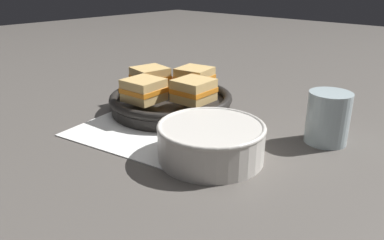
{
  "coord_description": "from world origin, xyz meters",
  "views": [
    {
      "loc": [
        0.43,
        -0.46,
        0.29
      ],
      "look_at": [
        -0.01,
        0.02,
        0.03
      ],
      "focal_mm": 35.0,
      "sensor_mm": 36.0,
      "label": 1
    }
  ],
  "objects_px": {
    "sandwich_near_right": "(150,77)",
    "sandwich_far_right": "(194,90)",
    "skillet": "(171,102)",
    "sandwich_near_left": "(195,77)",
    "drinking_glass": "(328,118)",
    "spoon": "(175,128)",
    "sandwich_far_left": "(144,90)",
    "soup_bowl": "(211,139)"
  },
  "relations": [
    {
      "from": "spoon",
      "to": "sandwich_far_right",
      "type": "relative_size",
      "value": 1.92
    },
    {
      "from": "sandwich_near_left",
      "to": "drinking_glass",
      "type": "xyz_separation_m",
      "value": [
        0.32,
        0.0,
        -0.02
      ]
    },
    {
      "from": "sandwich_near_left",
      "to": "sandwich_far_right",
      "type": "distance_m",
      "value": 0.1
    },
    {
      "from": "soup_bowl",
      "to": "sandwich_far_left",
      "type": "bearing_deg",
      "value": 168.24
    },
    {
      "from": "sandwich_far_left",
      "to": "sandwich_far_right",
      "type": "height_order",
      "value": "same"
    },
    {
      "from": "sandwich_near_left",
      "to": "sandwich_near_right",
      "type": "distance_m",
      "value": 0.1
    },
    {
      "from": "sandwich_near_left",
      "to": "drinking_glass",
      "type": "distance_m",
      "value": 0.32
    },
    {
      "from": "sandwich_near_left",
      "to": "sandwich_far_left",
      "type": "bearing_deg",
      "value": -93.77
    },
    {
      "from": "spoon",
      "to": "sandwich_near_left",
      "type": "bearing_deg",
      "value": 106.85
    },
    {
      "from": "soup_bowl",
      "to": "skillet",
      "type": "distance_m",
      "value": 0.25
    },
    {
      "from": "skillet",
      "to": "sandwich_near_left",
      "type": "height_order",
      "value": "sandwich_near_left"
    },
    {
      "from": "skillet",
      "to": "sandwich_far_right",
      "type": "bearing_deg",
      "value": -4.47
    },
    {
      "from": "soup_bowl",
      "to": "sandwich_far_right",
      "type": "bearing_deg",
      "value": 141.36
    },
    {
      "from": "spoon",
      "to": "sandwich_far_left",
      "type": "distance_m",
      "value": 0.11
    },
    {
      "from": "soup_bowl",
      "to": "sandwich_far_left",
      "type": "xyz_separation_m",
      "value": [
        -0.22,
        0.05,
        0.03
      ]
    },
    {
      "from": "drinking_glass",
      "to": "sandwich_near_left",
      "type": "bearing_deg",
      "value": -179.64
    },
    {
      "from": "skillet",
      "to": "sandwich_near_right",
      "type": "bearing_deg",
      "value": 176.97
    },
    {
      "from": "skillet",
      "to": "sandwich_near_right",
      "type": "distance_m",
      "value": 0.08
    },
    {
      "from": "sandwich_near_right",
      "to": "sandwich_far_right",
      "type": "xyz_separation_m",
      "value": [
        0.15,
        -0.01,
        0.0
      ]
    },
    {
      "from": "sandwich_near_right",
      "to": "sandwich_far_right",
      "type": "height_order",
      "value": "same"
    },
    {
      "from": "sandwich_near_left",
      "to": "sandwich_far_left",
      "type": "height_order",
      "value": "same"
    },
    {
      "from": "soup_bowl",
      "to": "skillet",
      "type": "height_order",
      "value": "soup_bowl"
    },
    {
      "from": "spoon",
      "to": "sandwich_near_right",
      "type": "bearing_deg",
      "value": 139.98
    },
    {
      "from": "sandwich_near_left",
      "to": "sandwich_far_right",
      "type": "height_order",
      "value": "same"
    },
    {
      "from": "soup_bowl",
      "to": "spoon",
      "type": "bearing_deg",
      "value": 162.7
    },
    {
      "from": "soup_bowl",
      "to": "spoon",
      "type": "relative_size",
      "value": 1.19
    },
    {
      "from": "sandwich_far_left",
      "to": "drinking_glass",
      "type": "relative_size",
      "value": 0.83
    },
    {
      "from": "sandwich_far_right",
      "to": "drinking_glass",
      "type": "relative_size",
      "value": 0.82
    },
    {
      "from": "skillet",
      "to": "sandwich_far_right",
      "type": "relative_size",
      "value": 4.63
    },
    {
      "from": "sandwich_near_right",
      "to": "soup_bowl",
      "type": "bearing_deg",
      "value": -23.2
    },
    {
      "from": "spoon",
      "to": "drinking_glass",
      "type": "xyz_separation_m",
      "value": [
        0.24,
        0.16,
        0.04
      ]
    },
    {
      "from": "sandwich_far_left",
      "to": "drinking_glass",
      "type": "height_order",
      "value": "drinking_glass"
    },
    {
      "from": "spoon",
      "to": "sandwich_far_right",
      "type": "xyz_separation_m",
      "value": [
        -0.02,
        0.08,
        0.06
      ]
    },
    {
      "from": "sandwich_near_right",
      "to": "sandwich_far_left",
      "type": "distance_m",
      "value": 0.1
    },
    {
      "from": "skillet",
      "to": "sandwich_near_left",
      "type": "relative_size",
      "value": 4.2
    },
    {
      "from": "skillet",
      "to": "sandwich_far_left",
      "type": "distance_m",
      "value": 0.09
    },
    {
      "from": "sandwich_near_right",
      "to": "sandwich_far_right",
      "type": "relative_size",
      "value": 1.11
    },
    {
      "from": "sandwich_near_right",
      "to": "sandwich_far_right",
      "type": "bearing_deg",
      "value": -3.77
    },
    {
      "from": "spoon",
      "to": "drinking_glass",
      "type": "relative_size",
      "value": 1.58
    },
    {
      "from": "sandwich_near_left",
      "to": "sandwich_far_left",
      "type": "relative_size",
      "value": 1.09
    },
    {
      "from": "spoon",
      "to": "sandwich_near_right",
      "type": "height_order",
      "value": "sandwich_near_right"
    },
    {
      "from": "soup_bowl",
      "to": "sandwich_near_left",
      "type": "relative_size",
      "value": 2.08
    }
  ]
}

